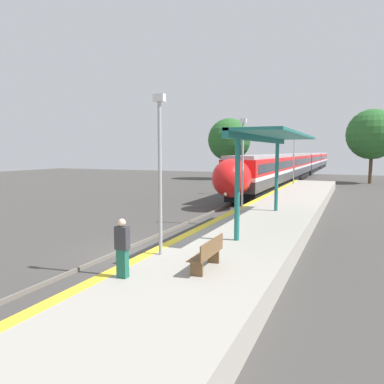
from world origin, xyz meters
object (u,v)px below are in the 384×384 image
(train, at_px, (302,163))
(lamppost_near, at_px, (160,164))
(lamppost_far, at_px, (276,156))
(railway_signal, at_px, (239,165))
(lamppost_farthest, at_px, (294,155))
(platform_bench, at_px, (208,253))
(lamppost_mid, at_px, (243,159))
(person_waiting, at_px, (122,248))

(train, relative_size, lamppost_near, 15.81)
(lamppost_far, bearing_deg, railway_signal, 130.85)
(railway_signal, relative_size, lamppost_farthest, 0.94)
(platform_bench, xyz_separation_m, lamppost_far, (-2.00, 20.19, 2.48))
(lamppost_mid, bearing_deg, lamppost_near, -90.00)
(railway_signal, bearing_deg, train, 85.72)
(platform_bench, bearing_deg, railway_signal, 104.44)
(railway_signal, relative_size, lamppost_far, 0.94)
(person_waiting, relative_size, lamppost_near, 0.31)
(platform_bench, distance_m, person_waiting, 2.43)
(train, distance_m, lamppost_near, 54.19)
(lamppost_mid, relative_size, lamppost_far, 1.00)
(platform_bench, distance_m, lamppost_far, 20.44)
(railway_signal, relative_size, lamppost_near, 0.94)
(lamppost_near, bearing_deg, railway_signal, 100.51)
(railway_signal, xyz_separation_m, lamppost_near, (4.56, -24.61, 0.88))
(railway_signal, height_order, lamppost_farthest, lamppost_farthest)
(lamppost_farthest, bearing_deg, lamppost_far, -90.00)
(platform_bench, bearing_deg, lamppost_near, 156.65)
(platform_bench, xyz_separation_m, lamppost_mid, (-2.00, 10.53, 2.48))
(platform_bench, relative_size, lamppost_near, 0.34)
(person_waiting, bearing_deg, train, 92.54)
(train, height_order, lamppost_far, lamppost_far)
(person_waiting, xyz_separation_m, railway_signal, (-4.71, 27.01, 1.26))
(train, relative_size, lamppost_mid, 15.81)
(person_waiting, bearing_deg, railway_signal, 99.89)
(train, xyz_separation_m, lamppost_farthest, (2.36, -25.12, 1.60))
(train, distance_m, lamppost_far, 34.91)
(platform_bench, relative_size, lamppost_farthest, 0.34)
(person_waiting, bearing_deg, platform_bench, 39.85)
(person_waiting, height_order, lamppost_far, lamppost_far)
(lamppost_mid, bearing_deg, platform_bench, -79.26)
(platform_bench, relative_size, lamppost_far, 0.34)
(lamppost_far, distance_m, lamppost_farthest, 9.66)
(train, distance_m, lamppost_mid, 44.54)
(train, xyz_separation_m, person_waiting, (2.50, -56.52, -0.54))
(railway_signal, bearing_deg, lamppost_mid, -73.02)
(lamppost_near, bearing_deg, lamppost_farthest, 90.00)
(lamppost_near, bearing_deg, person_waiting, -86.52)
(railway_signal, xyz_separation_m, lamppost_far, (4.56, -5.28, 0.88))
(platform_bench, height_order, person_waiting, person_waiting)
(platform_bench, distance_m, lamppost_farthest, 30.02)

